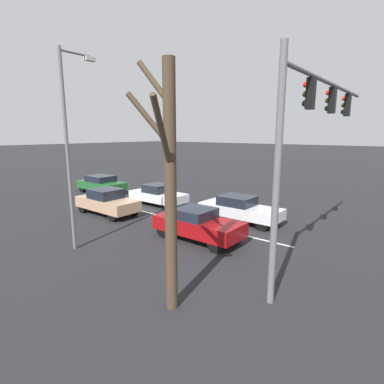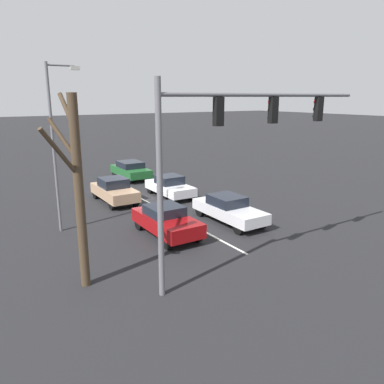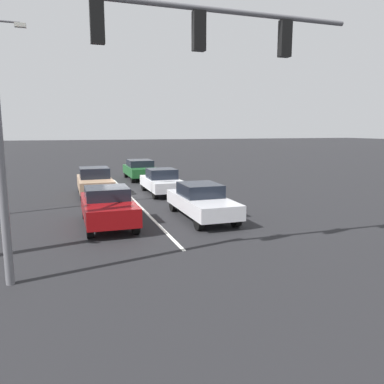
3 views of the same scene
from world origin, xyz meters
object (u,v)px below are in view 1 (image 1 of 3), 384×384
at_px(car_darkgreen_leftlane_third, 101,184).
at_px(bare_tree_near, 169,182).
at_px(car_silver_leftlane_front, 239,208).
at_px(street_lamp_right_shoulder, 70,139).
at_px(car_tan_midlane_second, 107,202).
at_px(car_white_leftlane_second, 158,195).
at_px(car_maroon_midlane_front, 198,224).
at_px(traffic_signal_gantry, 314,122).

distance_m(car_darkgreen_leftlane_third, bare_tree_near, 18.09).
distance_m(car_silver_leftlane_front, street_lamp_right_shoulder, 9.35).
height_order(car_tan_midlane_second, car_white_leftlane_second, car_tan_midlane_second).
bearing_deg(car_darkgreen_leftlane_third, car_maroon_midlane_front, 73.90).
bearing_deg(bare_tree_near, car_tan_midlane_second, -116.61).
distance_m(car_silver_leftlane_front, car_white_leftlane_second, 6.33).
xyz_separation_m(car_silver_leftlane_front, traffic_signal_gantry, (3.75, 4.84, 4.49)).
height_order(car_silver_leftlane_front, traffic_signal_gantry, traffic_signal_gantry).
height_order(car_darkgreen_leftlane_third, traffic_signal_gantry, traffic_signal_gantry).
bearing_deg(car_white_leftlane_second, car_silver_leftlane_front, 90.67).
distance_m(car_maroon_midlane_front, car_darkgreen_leftlane_third, 13.41).
xyz_separation_m(car_darkgreen_leftlane_third, traffic_signal_gantry, (3.69, 17.74, 4.45)).
bearing_deg(car_maroon_midlane_front, car_darkgreen_leftlane_third, -106.10).
distance_m(car_maroon_midlane_front, car_tan_midlane_second, 6.98).
height_order(car_white_leftlane_second, bare_tree_near, bare_tree_near).
bearing_deg(car_tan_midlane_second, traffic_signal_gantry, 89.92).
bearing_deg(street_lamp_right_shoulder, car_darkgreen_leftlane_third, -129.22).
distance_m(car_maroon_midlane_front, traffic_signal_gantry, 6.59).
height_order(car_maroon_midlane_front, car_tan_midlane_second, car_tan_midlane_second).
height_order(car_silver_leftlane_front, car_tan_midlane_second, car_tan_midlane_second).
relative_size(street_lamp_right_shoulder, bare_tree_near, 1.21).
distance_m(car_tan_midlane_second, traffic_signal_gantry, 12.64).
relative_size(car_maroon_midlane_front, bare_tree_near, 0.63).
distance_m(car_tan_midlane_second, car_darkgreen_leftlane_third, 6.96).
relative_size(car_tan_midlane_second, street_lamp_right_shoulder, 0.52).
distance_m(car_white_leftlane_second, car_darkgreen_leftlane_third, 6.58).
bearing_deg(street_lamp_right_shoulder, traffic_signal_gantry, 116.16).
distance_m(car_tan_midlane_second, bare_tree_near, 11.29).
bearing_deg(car_tan_midlane_second, car_silver_leftlane_front, 118.07).
bearing_deg(street_lamp_right_shoulder, car_silver_leftlane_front, 156.36).
bearing_deg(car_darkgreen_leftlane_third, car_silver_leftlane_front, 90.26).
xyz_separation_m(car_white_leftlane_second, bare_tree_near, (8.55, 9.10, 2.88)).
bearing_deg(car_tan_midlane_second, street_lamp_right_shoulder, 41.34).
height_order(car_maroon_midlane_front, bare_tree_near, bare_tree_near).
relative_size(car_white_leftlane_second, car_darkgreen_leftlane_third, 0.96).
bearing_deg(traffic_signal_gantry, bare_tree_near, -22.88).
distance_m(car_maroon_midlane_front, car_white_leftlane_second, 7.32).
xyz_separation_m(street_lamp_right_shoulder, bare_tree_near, (0.83, 6.19, -1.01)).
relative_size(car_darkgreen_leftlane_third, bare_tree_near, 0.64).
distance_m(street_lamp_right_shoulder, bare_tree_near, 6.33).
bearing_deg(traffic_signal_gantry, street_lamp_right_shoulder, -63.84).
xyz_separation_m(car_white_leftlane_second, street_lamp_right_shoulder, (7.73, 2.91, 3.89)).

